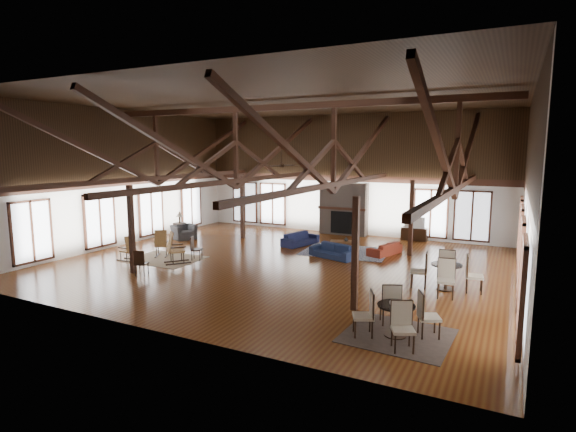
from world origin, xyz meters
The scene contains 31 objects.
floor centered at (0.00, 0.00, 0.00)m, with size 16.00×16.00×0.00m, color #5C3213.
ceiling centered at (0.00, 0.00, 6.00)m, with size 16.00×14.00×0.02m, color black.
wall_back centered at (0.00, 7.00, 3.00)m, with size 16.00×0.02×6.00m, color silver.
wall_front centered at (0.00, -7.00, 3.00)m, with size 16.00×0.02×6.00m, color silver.
wall_left centered at (-8.00, 0.00, 3.00)m, with size 0.02×14.00×6.00m, color silver.
wall_right centered at (8.00, 0.00, 3.00)m, with size 0.02×14.00×6.00m, color silver.
roof_truss centered at (0.00, 0.00, 4.03)m, with size 15.60×14.07×3.14m.
post_grid centered at (0.00, 0.00, 1.52)m, with size 8.16×7.16×3.05m.
fireplace centered at (0.00, 6.67, 1.29)m, with size 2.50×0.69×2.60m.
ceiling_fan centered at (0.50, -1.00, 3.73)m, with size 1.60×1.60×0.75m.
sofa_navy_front centered at (1.36, 1.71, 0.27)m, with size 1.88×0.73×0.55m, color #16203D.
sofa_navy_left centered at (-0.83, 3.33, 0.28)m, with size 0.74×1.88×0.55m, color #15193C.
sofa_orange centered at (3.05, 3.20, 0.25)m, with size 0.66×1.69×0.49m, color maroon.
coffee_table centered at (1.32, 3.06, 0.37)m, with size 1.23×0.89×0.42m.
vase centered at (1.43, 3.06, 0.52)m, with size 0.18×0.18×0.18m, color #B2B2B2.
armchair centered at (-6.39, 2.03, 0.34)m, with size 0.91×1.04×0.68m, color #2E2E30.
side_table_lamp centered at (-7.24, 2.75, 0.46)m, with size 0.47×0.47×1.21m.
rocking_chair_a centered at (-4.86, -1.16, 0.51)m, with size 0.81×0.95×1.08m.
rocking_chair_b centered at (-3.62, -1.84, 0.57)m, with size 0.98×1.04×1.21m.
rocking_chair_c centered at (-5.45, -2.31, 0.46)m, with size 0.77×0.44×0.98m.
side_chair_a centered at (-3.29, -1.05, 0.53)m, with size 0.51×0.51×0.92m.
side_chair_b centered at (-3.49, -3.67, 0.52)m, with size 0.48×0.48×0.89m.
cafe_table_near centered at (5.40, -4.73, 0.52)m, with size 1.99×1.99×1.04m.
cafe_table_far centered at (5.93, -0.57, 0.55)m, with size 2.16×2.16×1.11m.
cup_near centered at (5.33, -4.82, 0.80)m, with size 0.13×0.13×0.11m, color #B2B2B2.
cup_far centered at (6.03, -0.49, 0.85)m, with size 0.13×0.13×0.11m, color #B2B2B2.
tv_console centered at (3.51, 6.75, 0.29)m, with size 1.17×0.44×0.59m, color black.
television centered at (3.52, 6.75, 0.85)m, with size 0.92×0.12×0.53m, color #B2B2B2.
rug_tan centered at (-4.42, -1.47, 0.01)m, with size 2.71×2.13×0.01m, color tan.
rug_navy centered at (1.46, 2.95, 0.01)m, with size 3.46×2.59×0.01m, color #161B3F.
rug_dark centered at (5.45, -4.70, 0.01)m, with size 2.33×2.12×0.01m, color black.
Camera 1 is at (7.63, -14.56, 4.22)m, focal length 28.00 mm.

